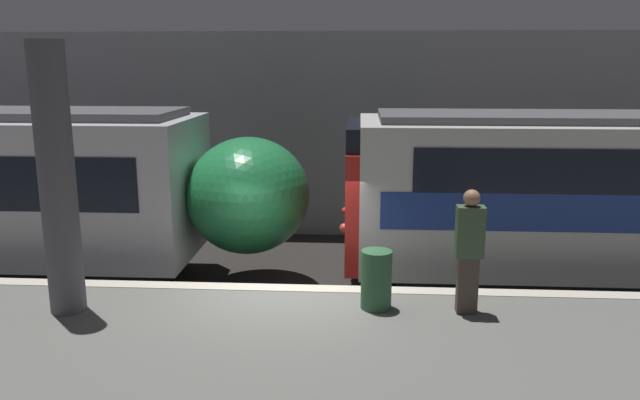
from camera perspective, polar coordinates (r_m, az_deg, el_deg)
ground_plane at (r=10.39m, az=-3.14°, el=-13.15°), size 120.00×120.00×0.00m
station_rear_barrier at (r=16.21m, az=-0.45°, el=5.88°), size 50.00×0.15×5.25m
support_pillar_near at (r=9.20m, az=-22.89°, el=1.62°), size 0.49×0.49×3.74m
person_waiting at (r=8.86m, az=13.47°, el=-4.31°), size 0.38×0.24×1.77m
trash_bin at (r=8.97m, az=5.17°, el=-7.25°), size 0.44×0.44×0.85m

